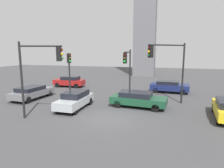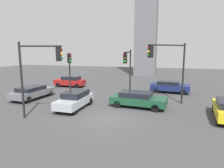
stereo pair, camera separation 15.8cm
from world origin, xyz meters
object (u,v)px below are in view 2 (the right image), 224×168
(car_0, at_px, (70,81))
(traffic_light_3, at_px, (70,67))
(car_6, at_px, (138,99))
(car_3, at_px, (33,92))
(car_5, at_px, (170,86))
(traffic_light_1, at_px, (39,65))
(traffic_light_0, at_px, (168,61))
(traffic_light_2, at_px, (128,64))
(car_1, at_px, (75,99))

(car_0, bearing_deg, traffic_light_3, 116.65)
(traffic_light_3, height_order, car_6, traffic_light_3)
(car_3, bearing_deg, car_5, -58.21)
(traffic_light_1, xyz_separation_m, car_0, (-4.19, 12.03, -3.10))
(traffic_light_3, relative_size, car_3, 0.95)
(traffic_light_0, bearing_deg, car_6, -17.16)
(traffic_light_2, distance_m, car_1, 6.47)
(car_3, bearing_deg, car_1, -104.04)
(car_6, bearing_deg, car_0, 151.19)
(traffic_light_0, relative_size, traffic_light_3, 1.20)
(car_5, bearing_deg, traffic_light_2, -128.41)
(traffic_light_0, distance_m, car_5, 6.91)
(traffic_light_2, bearing_deg, car_1, -38.22)
(traffic_light_3, height_order, car_0, traffic_light_3)
(car_3, height_order, car_6, car_6)
(car_5, height_order, car_6, car_5)
(traffic_light_0, distance_m, traffic_light_1, 10.58)
(traffic_light_3, height_order, car_5, traffic_light_3)
(traffic_light_3, xyz_separation_m, car_1, (2.46, -3.77, -2.49))
(car_6, bearing_deg, traffic_light_0, 31.01)
(traffic_light_1, relative_size, traffic_light_2, 1.09)
(traffic_light_0, relative_size, traffic_light_1, 1.01)
(traffic_light_1, bearing_deg, traffic_light_3, 82.50)
(car_1, bearing_deg, car_3, -107.39)
(car_1, bearing_deg, traffic_light_2, 141.95)
(traffic_light_1, distance_m, car_6, 8.53)
(traffic_light_1, bearing_deg, car_0, 91.12)
(car_5, relative_size, car_6, 0.91)
(traffic_light_1, relative_size, car_5, 1.22)
(traffic_light_2, xyz_separation_m, car_0, (-9.04, 4.58, -2.78))
(traffic_light_1, relative_size, traffic_light_3, 1.19)
(traffic_light_3, xyz_separation_m, car_6, (7.58, -1.88, -2.54))
(traffic_light_0, height_order, car_0, traffic_light_0)
(traffic_light_2, height_order, car_5, traffic_light_2)
(traffic_light_0, relative_size, car_1, 1.29)
(car_6, bearing_deg, car_1, -153.97)
(traffic_light_3, relative_size, car_5, 1.02)
(car_1, height_order, car_6, car_1)
(traffic_light_0, xyz_separation_m, traffic_light_2, (-3.92, 1.54, -0.48))
(traffic_light_3, bearing_deg, car_1, -25.64)
(car_3, relative_size, car_6, 0.99)
(traffic_light_3, xyz_separation_m, car_5, (10.27, 5.33, -2.52))
(traffic_light_2, height_order, car_0, traffic_light_2)
(traffic_light_0, bearing_deg, car_1, -20.50)
(car_1, relative_size, car_3, 0.89)
(car_0, height_order, car_5, car_0)
(traffic_light_3, bearing_deg, car_6, 17.32)
(traffic_light_2, distance_m, car_3, 10.21)
(car_5, xyz_separation_m, car_6, (-2.69, -7.21, -0.02))
(car_6, bearing_deg, traffic_light_3, 171.87)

